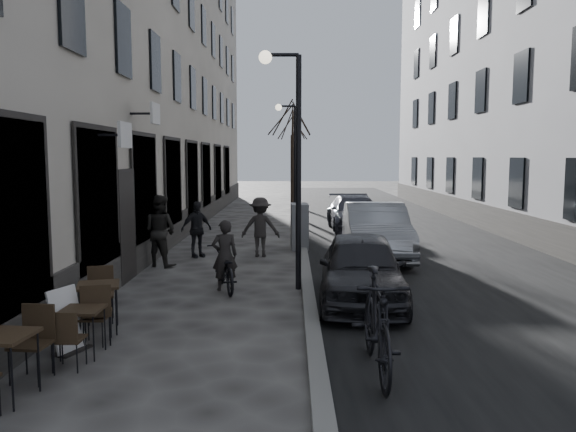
{
  "coord_description": "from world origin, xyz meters",
  "views": [
    {
      "loc": [
        -0.15,
        -6.02,
        2.88
      ],
      "look_at": [
        -0.21,
        4.17,
        1.8
      ],
      "focal_mm": 35.0,
      "sensor_mm": 36.0,
      "label": 1
    }
  ],
  "objects_px": {
    "car_near": "(362,268)",
    "streetlamp_far": "(291,150)",
    "bistro_set_a": "(3,360)",
    "car_mid": "(376,231)",
    "pedestrian_near": "(160,231)",
    "bistro_set_c": "(99,303)",
    "bistro_set_b": "(83,327)",
    "tree_far": "(292,126)",
    "car_far": "(355,214)",
    "streetlamp_near": "(290,143)",
    "tree_near": "(293,119)",
    "bicycle": "(225,269)",
    "pedestrian_far": "(196,229)",
    "pedestrian_mid": "(260,227)",
    "moped": "(377,323)",
    "sign_board": "(68,326)",
    "utility_cabinet": "(299,226)"
  },
  "relations": [
    {
      "from": "car_near",
      "to": "streetlamp_far",
      "type": "bearing_deg",
      "value": 100.55
    },
    {
      "from": "bistro_set_a",
      "to": "car_mid",
      "type": "height_order",
      "value": "car_mid"
    },
    {
      "from": "pedestrian_near",
      "to": "bistro_set_c",
      "type": "bearing_deg",
      "value": 117.9
    },
    {
      "from": "bistro_set_a",
      "to": "bistro_set_b",
      "type": "xyz_separation_m",
      "value": [
        0.38,
        1.5,
        -0.07
      ]
    },
    {
      "from": "tree_far",
      "to": "car_far",
      "type": "height_order",
      "value": "tree_far"
    },
    {
      "from": "bistro_set_c",
      "to": "streetlamp_near",
      "type": "bearing_deg",
      "value": 27.58
    },
    {
      "from": "streetlamp_near",
      "to": "tree_near",
      "type": "relative_size",
      "value": 0.89
    },
    {
      "from": "tree_far",
      "to": "bicycle",
      "type": "distance_m",
      "value": 21.57
    },
    {
      "from": "bistro_set_a",
      "to": "pedestrian_far",
      "type": "height_order",
      "value": "pedestrian_far"
    },
    {
      "from": "pedestrian_near",
      "to": "car_near",
      "type": "height_order",
      "value": "pedestrian_near"
    },
    {
      "from": "streetlamp_far",
      "to": "pedestrian_far",
      "type": "distance_m",
      "value": 8.85
    },
    {
      "from": "streetlamp_far",
      "to": "pedestrian_near",
      "type": "xyz_separation_m",
      "value": [
        -3.43,
        -9.47,
        -2.22
      ]
    },
    {
      "from": "tree_far",
      "to": "bicycle",
      "type": "relative_size",
      "value": 3.2
    },
    {
      "from": "bicycle",
      "to": "streetlamp_far",
      "type": "bearing_deg",
      "value": -112.71
    },
    {
      "from": "streetlamp_far",
      "to": "bistro_set_b",
      "type": "relative_size",
      "value": 3.64
    },
    {
      "from": "bistro_set_b",
      "to": "pedestrian_mid",
      "type": "bearing_deg",
      "value": 75.32
    },
    {
      "from": "pedestrian_near",
      "to": "pedestrian_far",
      "type": "xyz_separation_m",
      "value": [
        0.72,
        1.37,
        -0.14
      ]
    },
    {
      "from": "tree_near",
      "to": "moped",
      "type": "relative_size",
      "value": 2.49
    },
    {
      "from": "streetlamp_far",
      "to": "sign_board",
      "type": "bearing_deg",
      "value": -101.62
    },
    {
      "from": "streetlamp_far",
      "to": "bicycle",
      "type": "bearing_deg",
      "value": -96.67
    },
    {
      "from": "tree_near",
      "to": "bistro_set_a",
      "type": "bearing_deg",
      "value": -99.49
    },
    {
      "from": "pedestrian_mid",
      "to": "car_mid",
      "type": "relative_size",
      "value": 0.36
    },
    {
      "from": "bistro_set_b",
      "to": "car_mid",
      "type": "distance_m",
      "value": 9.59
    },
    {
      "from": "pedestrian_mid",
      "to": "car_near",
      "type": "xyz_separation_m",
      "value": [
        2.28,
        -5.13,
        -0.17
      ]
    },
    {
      "from": "bistro_set_b",
      "to": "utility_cabinet",
      "type": "distance_m",
      "value": 10.08
    },
    {
      "from": "moped",
      "to": "sign_board",
      "type": "bearing_deg",
      "value": 170.21
    },
    {
      "from": "bistro_set_c",
      "to": "bicycle",
      "type": "xyz_separation_m",
      "value": [
        1.73,
        2.91,
        -0.02
      ]
    },
    {
      "from": "utility_cabinet",
      "to": "pedestrian_mid",
      "type": "relative_size",
      "value": 0.83
    },
    {
      "from": "streetlamp_near",
      "to": "tree_far",
      "type": "height_order",
      "value": "tree_far"
    },
    {
      "from": "pedestrian_far",
      "to": "moped",
      "type": "xyz_separation_m",
      "value": [
        3.86,
        -8.69,
        -0.12
      ]
    },
    {
      "from": "bistro_set_c",
      "to": "pedestrian_near",
      "type": "height_order",
      "value": "pedestrian_near"
    },
    {
      "from": "tree_near",
      "to": "car_far",
      "type": "xyz_separation_m",
      "value": [
        2.4,
        -5.48,
        -3.98
      ]
    },
    {
      "from": "tree_near",
      "to": "tree_far",
      "type": "distance_m",
      "value": 6.0
    },
    {
      "from": "car_mid",
      "to": "tree_far",
      "type": "bearing_deg",
      "value": 99.64
    },
    {
      "from": "bistro_set_c",
      "to": "pedestrian_near",
      "type": "relative_size",
      "value": 0.88
    },
    {
      "from": "car_mid",
      "to": "moped",
      "type": "height_order",
      "value": "car_mid"
    },
    {
      "from": "streetlamp_near",
      "to": "streetlamp_far",
      "type": "height_order",
      "value": "same"
    },
    {
      "from": "streetlamp_far",
      "to": "utility_cabinet",
      "type": "distance_m",
      "value": 7.06
    },
    {
      "from": "pedestrian_far",
      "to": "moped",
      "type": "relative_size",
      "value": 0.71
    },
    {
      "from": "moped",
      "to": "utility_cabinet",
      "type": "bearing_deg",
      "value": 95.51
    },
    {
      "from": "streetlamp_near",
      "to": "car_mid",
      "type": "bearing_deg",
      "value": 57.35
    },
    {
      "from": "car_near",
      "to": "moped",
      "type": "xyz_separation_m",
      "value": [
        -0.25,
        -3.66,
        -0.0
      ]
    },
    {
      "from": "car_mid",
      "to": "bistro_set_a",
      "type": "bearing_deg",
      "value": -119.72
    },
    {
      "from": "bistro_set_a",
      "to": "sign_board",
      "type": "distance_m",
      "value": 1.67
    },
    {
      "from": "bistro_set_c",
      "to": "car_mid",
      "type": "distance_m",
      "value": 8.78
    },
    {
      "from": "bistro_set_b",
      "to": "pedestrian_far",
      "type": "bearing_deg",
      "value": 87.83
    },
    {
      "from": "car_mid",
      "to": "moped",
      "type": "distance_m",
      "value": 8.64
    },
    {
      "from": "bistro_set_c",
      "to": "utility_cabinet",
      "type": "relative_size",
      "value": 1.18
    },
    {
      "from": "streetlamp_far",
      "to": "bistro_set_c",
      "type": "distance_m",
      "value": 15.57
    },
    {
      "from": "tree_far",
      "to": "pedestrian_near",
      "type": "distance_m",
      "value": 19.16
    }
  ]
}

